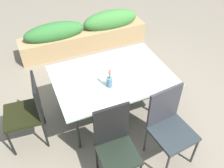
{
  "coord_description": "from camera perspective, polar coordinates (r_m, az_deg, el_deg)",
  "views": [
    {
      "loc": [
        -1.07,
        -2.27,
        2.74
      ],
      "look_at": [
        -0.09,
        0.01,
        0.56
      ],
      "focal_mm": 39.02,
      "sensor_mm": 36.0,
      "label": 1
    }
  ],
  "objects": [
    {
      "name": "chair_end_left",
      "position": [
        3.16,
        -18.97,
        -5.53
      ],
      "size": [
        0.5,
        0.5,
        0.95
      ],
      "rotation": [
        0.0,
        0.0,
        1.48
      ],
      "color": "black",
      "rests_on": "ground"
    },
    {
      "name": "planter_box",
      "position": [
        4.92,
        -6.39,
        11.68
      ],
      "size": [
        2.52,
        0.42,
        0.7
      ],
      "color": "#9E7F56",
      "rests_on": "ground"
    },
    {
      "name": "ground_plane",
      "position": [
        3.71,
        1.36,
        -6.21
      ],
      "size": [
        12.0,
        12.0,
        0.0
      ],
      "primitive_type": "plane",
      "color": "#756B5B"
    },
    {
      "name": "chair_near_right",
      "position": [
        2.91,
        13.21,
        -9.0
      ],
      "size": [
        0.5,
        0.5,
        0.98
      ],
      "rotation": [
        0.0,
        0.0,
        3.24
      ],
      "color": "#252C31",
      "rests_on": "ground"
    },
    {
      "name": "dining_table",
      "position": [
        3.23,
        0.0,
        1.51
      ],
      "size": [
        1.53,
        1.07,
        0.71
      ],
      "color": "#B2C6C1",
      "rests_on": "ground"
    },
    {
      "name": "chair_near_left",
      "position": [
        2.67,
        0.77,
        -13.67
      ],
      "size": [
        0.42,
        0.42,
        1.0
      ],
      "rotation": [
        0.0,
        0.0,
        3.12
      ],
      "color": "black",
      "rests_on": "ground"
    },
    {
      "name": "flower_vase",
      "position": [
        2.96,
        -0.58,
        1.08
      ],
      "size": [
        0.08,
        0.08,
        0.29
      ],
      "color": "slate",
      "rests_on": "dining_table"
    }
  ]
}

